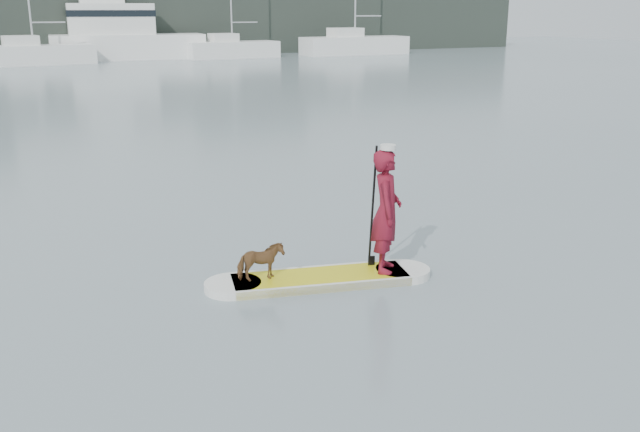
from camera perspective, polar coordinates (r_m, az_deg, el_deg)
name	(u,v)px	position (r m, az deg, el deg)	size (l,w,h in m)	color
ground	(385,242)	(12.06, 5.21, -2.10)	(140.00, 140.00, 0.00)	slate
paddleboard	(320,279)	(10.25, 0.00, -5.05)	(3.23, 1.37, 0.12)	gold
paddler	(386,211)	(10.19, 5.33, 0.39)	(0.65, 0.43, 1.78)	maroon
white_cap	(388,147)	(9.98, 5.47, 5.51)	(0.22, 0.22, 0.07)	silver
dog	(260,262)	(9.98, -4.79, -3.67)	(0.29, 0.64, 0.54)	#543B1C
paddle	(372,221)	(10.43, 4.20, -0.43)	(0.10, 0.30, 2.00)	black
sailboat_d	(33,52)	(54.95, -21.97, 12.04)	(8.25, 3.18, 11.89)	white
sailboat_e	(232,48)	(58.75, -7.08, 13.17)	(7.44, 2.68, 10.66)	white
sailboat_f	(354,43)	(62.97, 2.74, 13.64)	(9.44, 2.90, 14.08)	white
motor_yacht_a	(121,34)	(58.81, -15.67, 13.87)	(11.84, 4.76, 6.92)	white
shore_mass	(41,19)	(63.04, -21.44, 14.45)	(90.00, 6.00, 6.00)	black
shore_building_east	(248,6)	(68.12, -5.80, 16.34)	(10.00, 4.00, 8.00)	black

